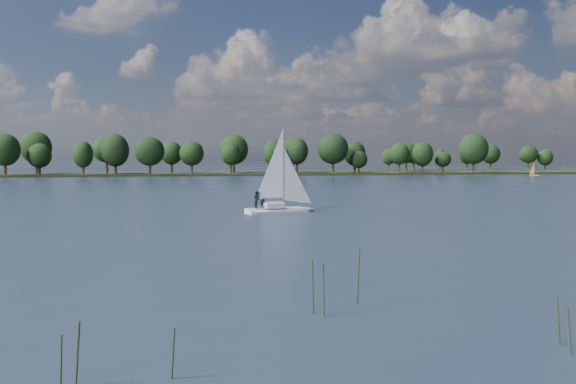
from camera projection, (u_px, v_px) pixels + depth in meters
name	position (u px, v px, depth m)	size (l,w,h in m)	color
ground	(238.00, 188.00, 132.07)	(700.00, 700.00, 0.00)	#233342
far_shore	(189.00, 175.00, 240.67)	(660.00, 40.00, 1.50)	black
far_shore_back	(498.00, 171.00, 325.47)	(220.00, 30.00, 1.40)	black
sailboat	(277.00, 188.00, 70.80)	(7.75, 3.86, 9.82)	silver
dinghy_orange	(534.00, 172.00, 231.86)	(3.43, 2.26, 5.11)	silver
treeline	(187.00, 153.00, 236.35)	(562.58, 74.06, 18.36)	black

